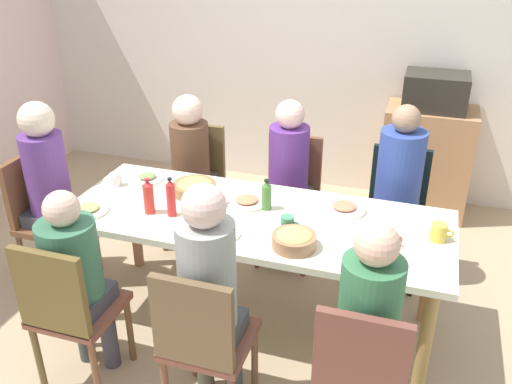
# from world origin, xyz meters

# --- Properties ---
(ground_plane) EXTENTS (6.53, 6.53, 0.00)m
(ground_plane) POSITION_xyz_m (0.00, 0.00, 0.00)
(ground_plane) COLOR tan
(wall_back) EXTENTS (5.69, 0.12, 2.60)m
(wall_back) POSITION_xyz_m (0.00, 2.10, 1.30)
(wall_back) COLOR silver
(wall_back) RESTS_ON ground_plane
(dining_table) EXTENTS (2.18, 0.83, 0.74)m
(dining_table) POSITION_xyz_m (0.00, 0.00, 0.66)
(dining_table) COLOR beige
(dining_table) RESTS_ON ground_plane
(chair_0) EXTENTS (0.40, 0.40, 0.90)m
(chair_0) POSITION_xyz_m (-0.73, 0.80, 0.51)
(chair_0) COLOR brown
(chair_0) RESTS_ON ground_plane
(person_0) EXTENTS (0.30, 0.30, 1.17)m
(person_0) POSITION_xyz_m (-0.73, 0.70, 0.70)
(person_0) COLOR brown
(person_0) RESTS_ON ground_plane
(chair_1) EXTENTS (0.40, 0.40, 0.90)m
(chair_1) POSITION_xyz_m (0.73, -0.80, 0.51)
(chair_1) COLOR brown
(chair_1) RESTS_ON ground_plane
(person_1) EXTENTS (0.30, 0.30, 1.21)m
(person_1) POSITION_xyz_m (0.73, -0.70, 0.71)
(person_1) COLOR #354247
(person_1) RESTS_ON ground_plane
(chair_2) EXTENTS (0.40, 0.40, 0.90)m
(chair_2) POSITION_xyz_m (-0.73, -0.80, 0.51)
(chair_2) COLOR brown
(chair_2) RESTS_ON ground_plane
(person_2) EXTENTS (0.30, 0.30, 1.12)m
(person_2) POSITION_xyz_m (-0.73, -0.70, 0.67)
(person_2) COLOR #393F3B
(person_2) RESTS_ON ground_plane
(chair_3) EXTENTS (0.40, 0.40, 0.90)m
(chair_3) POSITION_xyz_m (0.00, 0.80, 0.51)
(chair_3) COLOR brown
(chair_3) RESTS_ON ground_plane
(person_3) EXTENTS (0.30, 0.30, 1.21)m
(person_3) POSITION_xyz_m (-0.00, 0.70, 0.71)
(person_3) COLOR #3B363B
(person_3) RESTS_ON ground_plane
(chair_4) EXTENTS (0.40, 0.40, 0.90)m
(chair_4) POSITION_xyz_m (0.73, 0.80, 0.51)
(chair_4) COLOR black
(chair_4) RESTS_ON ground_plane
(person_4) EXTENTS (0.30, 0.30, 1.25)m
(person_4) POSITION_xyz_m (0.73, 0.71, 0.73)
(person_4) COLOR brown
(person_4) RESTS_ON ground_plane
(chair_5) EXTENTS (0.40, 0.40, 0.90)m
(chair_5) POSITION_xyz_m (0.00, -0.80, 0.51)
(chair_5) COLOR brown
(chair_5) RESTS_ON ground_plane
(person_5) EXTENTS (0.30, 0.30, 1.27)m
(person_5) POSITION_xyz_m (0.00, -0.70, 0.74)
(person_5) COLOR #484739
(person_5) RESTS_ON ground_plane
(chair_6) EXTENTS (0.40, 0.40, 0.90)m
(chair_6) POSITION_xyz_m (-1.47, 0.00, 0.51)
(chair_6) COLOR brown
(chair_6) RESTS_ON ground_plane
(person_6) EXTENTS (0.30, 0.30, 1.27)m
(person_6) POSITION_xyz_m (-1.38, 0.00, 0.76)
(person_6) COLOR #3F3942
(person_6) RESTS_ON ground_plane
(plate_0) EXTENTS (0.23, 0.23, 0.04)m
(plate_0) POSITION_xyz_m (-0.93, -0.25, 0.75)
(plate_0) COLOR silver
(plate_0) RESTS_ON dining_table
(plate_1) EXTENTS (0.20, 0.20, 0.04)m
(plate_1) POSITION_xyz_m (-0.81, 0.23, 0.75)
(plate_1) COLOR white
(plate_1) RESTS_ON dining_table
(plate_2) EXTENTS (0.21, 0.21, 0.04)m
(plate_2) POSITION_xyz_m (-0.11, -0.25, 0.75)
(plate_2) COLOR white
(plate_2) RESTS_ON dining_table
(plate_3) EXTENTS (0.25, 0.25, 0.04)m
(plate_3) POSITION_xyz_m (0.46, 0.22, 0.75)
(plate_3) COLOR white
(plate_3) RESTS_ON dining_table
(plate_4) EXTENTS (0.24, 0.24, 0.04)m
(plate_4) POSITION_xyz_m (-0.10, 0.12, 0.75)
(plate_4) COLOR silver
(plate_4) RESTS_ON dining_table
(bowl_0) EXTENTS (0.23, 0.23, 0.09)m
(bowl_0) POSITION_xyz_m (0.29, -0.25, 0.79)
(bowl_0) COLOR #9D6E4E
(bowl_0) RESTS_ON dining_table
(bowl_1) EXTENTS (0.26, 0.26, 0.08)m
(bowl_1) POSITION_xyz_m (-0.44, 0.15, 0.78)
(bowl_1) COLOR olive
(bowl_1) RESTS_ON dining_table
(cup_0) EXTENTS (0.11, 0.07, 0.08)m
(cup_0) POSITION_xyz_m (0.74, -0.08, 0.78)
(cup_0) COLOR #D5523D
(cup_0) RESTS_ON dining_table
(cup_1) EXTENTS (0.11, 0.07, 0.09)m
(cup_1) POSITION_xyz_m (0.22, -0.12, 0.79)
(cup_1) COLOR #428B61
(cup_1) RESTS_ON dining_table
(cup_2) EXTENTS (0.11, 0.07, 0.08)m
(cup_2) POSITION_xyz_m (-0.96, 0.11, 0.78)
(cup_2) COLOR white
(cup_2) RESTS_ON dining_table
(cup_3) EXTENTS (0.12, 0.08, 0.10)m
(cup_3) POSITION_xyz_m (0.99, 0.05, 0.79)
(cup_3) COLOR yellow
(cup_3) RESTS_ON dining_table
(cup_4) EXTENTS (0.11, 0.07, 0.09)m
(cup_4) POSITION_xyz_m (-0.25, 0.05, 0.79)
(cup_4) COLOR white
(cup_4) RESTS_ON dining_table
(bottle_0) EXTENTS (0.06, 0.06, 0.19)m
(bottle_0) POSITION_xyz_m (0.03, 0.10, 0.83)
(bottle_0) COLOR #497C35
(bottle_0) RESTS_ON dining_table
(bottle_1) EXTENTS (0.06, 0.06, 0.21)m
(bottle_1) POSITION_xyz_m (-0.59, -0.15, 0.84)
(bottle_1) COLOR red
(bottle_1) RESTS_ON dining_table
(bottle_2) EXTENTS (0.05, 0.05, 0.23)m
(bottle_2) POSITION_xyz_m (-0.45, -0.14, 0.85)
(bottle_2) COLOR red
(bottle_2) RESTS_ON dining_table
(side_cabinet) EXTENTS (0.70, 0.44, 0.90)m
(side_cabinet) POSITION_xyz_m (0.88, 1.80, 0.45)
(side_cabinet) COLOR tan
(side_cabinet) RESTS_ON ground_plane
(microwave) EXTENTS (0.48, 0.36, 0.28)m
(microwave) POSITION_xyz_m (0.88, 1.80, 1.04)
(microwave) COLOR #2C2820
(microwave) RESTS_ON side_cabinet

